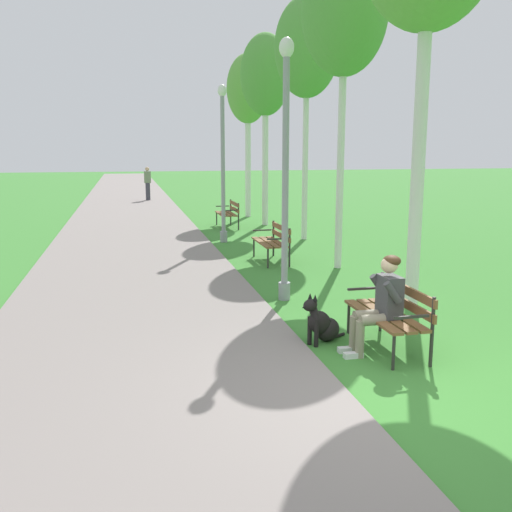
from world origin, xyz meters
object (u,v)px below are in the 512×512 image
Objects in this scene: park_bench_mid at (273,239)px; birch_tree_fourth at (307,48)px; birch_tree_sixth at (248,91)px; pedestrian_distant at (148,184)px; dog_black at (322,324)px; lamp_post_near at (285,169)px; birch_tree_fifth at (265,77)px; park_bench_far at (229,212)px; birch_tree_third at (345,12)px; park_bench_near at (392,310)px; person_seated_on_near_bench at (381,301)px; lamp_post_mid at (223,162)px.

birch_tree_fourth reaches higher than park_bench_mid.
pedestrian_distant is (-3.42, 7.43, -3.75)m from birch_tree_sixth.
birch_tree_fourth is 14.35m from pedestrian_distant.
dog_black is 2.97m from lamp_post_near.
dog_black is at bearing -98.13° from birch_tree_sixth.
pedestrian_distant is at bearing 114.75° from birch_tree_sixth.
birch_tree_fifth reaches higher than dog_black.
park_bench_mid is 7.67m from birch_tree_fifth.
park_bench_far is 5.72m from birch_tree_fourth.
birch_tree_third is (1.19, -0.96, 4.70)m from park_bench_mid.
park_bench_near is 1.00× the size of park_bench_far.
birch_tree_fifth is (-0.34, 3.26, -0.37)m from birch_tree_fourth.
park_bench_mid is at bearing 90.30° from park_bench_near.
person_seated_on_near_bench is 0.88m from dog_black.
pedestrian_distant is (-2.16, 16.09, 0.33)m from park_bench_mid.
birch_tree_sixth is (-0.41, 5.71, -0.57)m from birch_tree_fourth.
birch_tree_third is (1.17, -6.81, 4.70)m from park_bench_far.
person_seated_on_near_bench is 3.18m from lamp_post_near.
dog_black is 0.18× the size of lamp_post_mid.
lamp_post_near is at bearing -90.10° from lamp_post_mid.
park_bench_far reaches higher than dog_black.
lamp_post_mid is (-0.46, 8.98, 1.49)m from person_seated_on_near_bench.
park_bench_far is 5.11m from birch_tree_sixth.
birch_tree_fourth is 3.96× the size of pedestrian_distant.
person_seated_on_near_bench is at bearing -80.20° from lamp_post_near.
person_seated_on_near_bench is at bearing -149.77° from park_bench_near.
person_seated_on_near_bench is (-0.21, -0.12, 0.17)m from park_bench_near.
birch_tree_fourth reaches higher than park_bench_near.
person_seated_on_near_bench is 9.11m from lamp_post_mid.
pedestrian_distant reaches higher than park_bench_near.
park_bench_mid is at bearing -82.36° from pedestrian_distant.
park_bench_near is at bearing -75.46° from lamp_post_near.
park_bench_far is 1.20× the size of person_seated_on_near_bench.
dog_black is 0.46× the size of pedestrian_distant.
pedestrian_distant is at bearing 95.69° from park_bench_near.
park_bench_mid is at bearing 141.01° from birch_tree_third.
pedestrian_distant is at bearing 106.26° from birch_tree_fourth.
park_bench_near is at bearing -96.10° from birch_tree_fifth.
birch_tree_sixth is at bearing 66.25° from park_bench_far.
birch_tree_third reaches higher than park_bench_mid.
person_seated_on_near_bench reaches higher than park_bench_near.
lamp_post_mid is at bearing 92.96° from person_seated_on_near_bench.
birch_tree_sixth is at bearing 94.06° from birch_tree_fourth.
person_seated_on_near_bench is 0.19× the size of birch_tree_third.
birch_tree_third is at bearing 76.75° from park_bench_near.
lamp_post_mid is at bearing 115.01° from birch_tree_third.
birch_tree_sixth is at bearing 91.42° from birch_tree_fifth.
park_bench_far is at bearing 85.75° from lamp_post_near.
birch_tree_fifth is at bearing 83.00° from person_seated_on_near_bench.
birch_tree_fifth is 2.46m from birch_tree_sixth.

